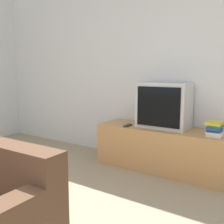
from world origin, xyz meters
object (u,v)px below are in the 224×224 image
tv_stand (161,149)px  remote_on_stand (128,125)px  book_stack (215,129)px  television (164,105)px

tv_stand → remote_on_stand: bearing=-160.5°
book_stack → remote_on_stand: book_stack is taller
remote_on_stand → book_stack: bearing=4.4°
tv_stand → television: television is taller
tv_stand → book_stack: bearing=-5.7°
remote_on_stand → television: bearing=27.2°
television → book_stack: size_ratio=3.10×
tv_stand → television: 0.54m
tv_stand → book_stack: book_stack is taller
tv_stand → remote_on_stand: 0.51m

